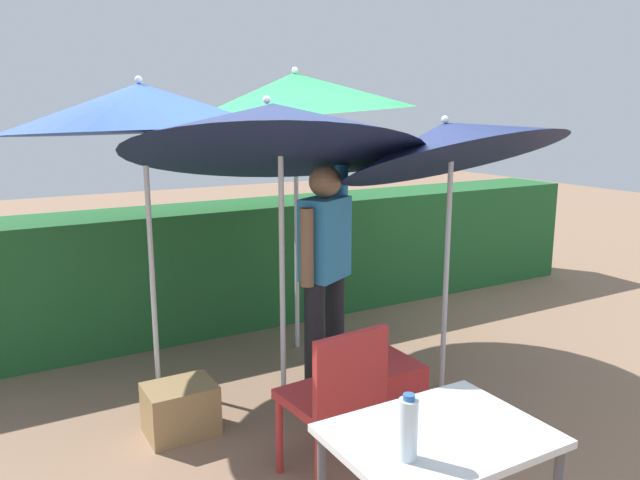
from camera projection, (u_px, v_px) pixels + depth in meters
ground_plane at (342, 409)px, 4.15m from camera, size 24.00×24.00×0.00m
hedge_row at (229, 265)px, 5.73m from camera, size 8.00×0.70×1.11m
umbrella_rainbow at (448, 142)px, 4.10m from camera, size 1.52×1.50×2.14m
umbrella_orange at (141, 108)px, 4.06m from camera, size 1.82×1.83×2.19m
umbrella_yellow at (274, 130)px, 3.87m from camera, size 1.95×1.91×2.31m
umbrella_navy at (295, 95)px, 4.80m from camera, size 1.88×1.87×2.34m
person_vendor at (325, 262)px, 4.27m from camera, size 0.52×0.37×1.88m
chair_plastic at (336, 395)px, 3.21m from camera, size 0.47×0.47×0.89m
cooler_box at (378, 394)px, 3.89m from camera, size 0.46×0.43×0.42m
crate_cardboard at (180, 409)px, 3.81m from camera, size 0.42×0.32×0.32m
folding_table at (438, 456)px, 2.35m from camera, size 0.80×0.60×0.78m
bottle_water at (408, 428)px, 2.13m from camera, size 0.07×0.07×0.24m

